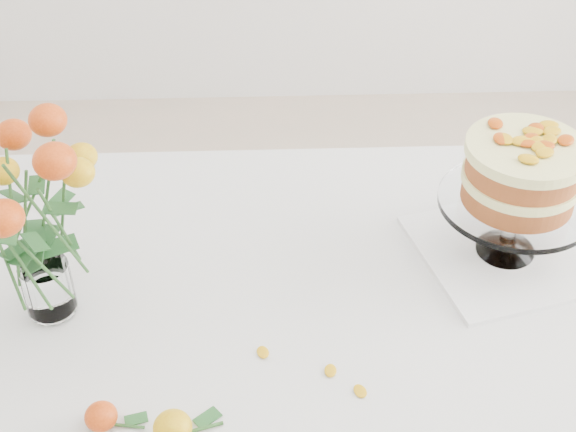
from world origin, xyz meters
name	(u,v)px	position (x,y,z in m)	size (l,w,h in m)	color
table	(334,340)	(0.00, 0.00, 0.67)	(1.43, 0.93, 0.76)	tan
napkin	(504,253)	(0.30, 0.11, 0.76)	(0.28, 0.28, 0.01)	white
cake_stand	(520,179)	(0.30, 0.11, 0.92)	(0.26, 0.26, 0.23)	white
rose_vase	(25,198)	(-0.46, 0.00, 0.99)	(0.28, 0.28, 0.39)	white
loose_rose_near	(173,428)	(-0.24, -0.25, 0.78)	(0.09, 0.05, 0.05)	yellow
loose_rose_far	(101,416)	(-0.34, -0.22, 0.78)	(0.08, 0.05, 0.04)	#C03509
stray_petal_a	(263,352)	(-0.12, -0.10, 0.76)	(0.03, 0.02, 0.00)	#DF9F0E
stray_petal_b	(330,371)	(-0.02, -0.14, 0.76)	(0.03, 0.02, 0.00)	#DF9F0E
stray_petal_c	(360,391)	(0.02, -0.18, 0.76)	(0.03, 0.02, 0.00)	#DF9F0E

